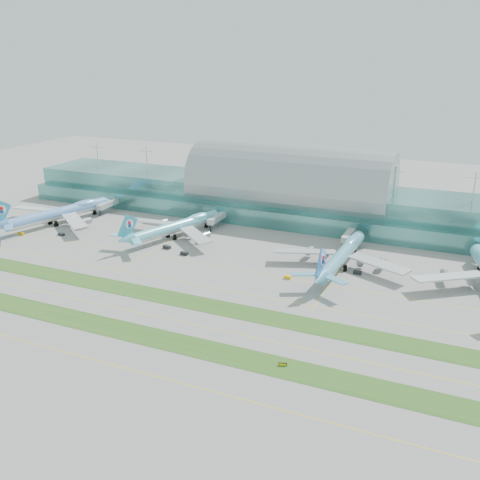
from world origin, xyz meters
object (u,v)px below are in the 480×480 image
at_px(airliner_a, 59,212).
at_px(airliner_b, 177,226).
at_px(airliner_c, 342,254).
at_px(terminal, 289,194).
at_px(taxiway_sign_east, 283,364).

xyz_separation_m(airliner_a, airliner_b, (74.37, 6.64, -0.57)).
bearing_deg(airliner_c, terminal, 128.84).
distance_m(terminal, airliner_a, 135.14).
bearing_deg(airliner_c, taxiway_sign_east, -85.52).
relative_size(terminal, airliner_b, 4.89).
bearing_deg(airliner_b, airliner_c, 14.05).
bearing_deg(taxiway_sign_east, airliner_c, 75.17).
bearing_deg(taxiway_sign_east, terminal, 91.46).
bearing_deg(airliner_b, terminal, 71.81).
xyz_separation_m(airliner_c, taxiway_sign_east, (2.64, -89.96, -5.64)).
xyz_separation_m(airliner_b, taxiway_sign_east, (94.37, -97.38, -5.53)).
bearing_deg(airliner_c, airliner_a, -177.46).
height_order(airliner_b, airliner_c, airliner_c).
relative_size(airliner_a, taxiway_sign_east, 29.10).
xyz_separation_m(airliner_a, airliner_c, (166.10, -0.77, -0.45)).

